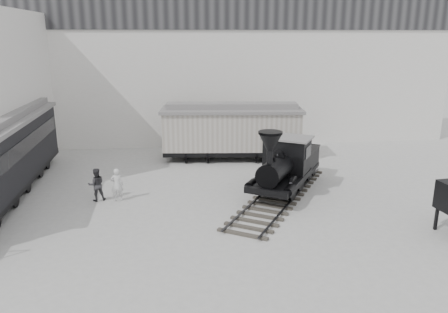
{
  "coord_description": "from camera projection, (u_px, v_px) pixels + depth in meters",
  "views": [
    {
      "loc": [
        -2.91,
        -16.44,
        7.65
      ],
      "look_at": [
        -0.65,
        3.73,
        2.0
      ],
      "focal_mm": 35.0,
      "sensor_mm": 36.0,
      "label": 1
    }
  ],
  "objects": [
    {
      "name": "locomotive",
      "position": [
        284.0,
        168.0,
        21.71
      ],
      "size": [
        6.97,
        9.59,
        3.5
      ],
      "rotation": [
        0.0,
        0.0,
        -0.54
      ],
      "color": "#35312A",
      "rests_on": "ground"
    },
    {
      "name": "boxcar",
      "position": [
        232.0,
        130.0,
        27.51
      ],
      "size": [
        9.01,
        3.57,
        3.6
      ],
      "rotation": [
        0.0,
        0.0,
        -0.1
      ],
      "color": "black",
      "rests_on": "ground"
    },
    {
      "name": "visitor_a",
      "position": [
        117.0,
        185.0,
        20.68
      ],
      "size": [
        0.62,
        0.44,
        1.62
      ],
      "primitive_type": "imported",
      "rotation": [
        0.0,
        0.0,
        3.23
      ],
      "color": "silver",
      "rests_on": "ground"
    },
    {
      "name": "visitor_b",
      "position": [
        96.0,
        185.0,
        20.74
      ],
      "size": [
        0.91,
        0.79,
        1.6
      ],
      "primitive_type": "imported",
      "rotation": [
        0.0,
        0.0,
        3.41
      ],
      "color": "#2F2E31",
      "rests_on": "ground"
    },
    {
      "name": "ground",
      "position": [
        249.0,
        226.0,
        18.1
      ],
      "size": [
        90.0,
        90.0,
        0.0
      ],
      "primitive_type": "plane",
      "color": "#9E9E9B"
    },
    {
      "name": "north_wall",
      "position": [
        215.0,
        66.0,
        30.96
      ],
      "size": [
        34.0,
        2.51,
        11.0
      ],
      "color": "silver",
      "rests_on": "ground"
    }
  ]
}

